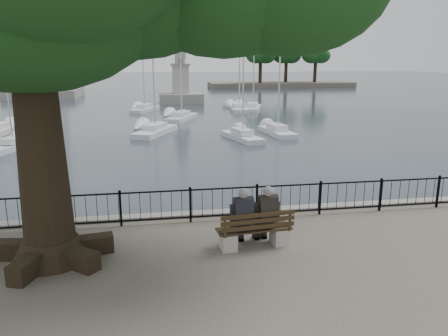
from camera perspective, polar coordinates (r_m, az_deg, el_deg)
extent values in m
cube|color=gray|center=(13.80, -0.34, -7.99)|extent=(200.00, 0.40, 1.20)
plane|color=#1F2931|center=(112.80, -8.58, 10.92)|extent=(260.00, 260.00, 0.00)
cube|color=black|center=(12.84, 0.00, -2.69)|extent=(22.00, 0.04, 0.04)
cube|color=black|center=(13.10, 0.00, -6.16)|extent=(22.00, 0.04, 0.04)
cube|color=gray|center=(11.13, 0.54, -9.54)|extent=(0.42, 0.52, 0.44)
cube|color=gray|center=(11.56, 7.24, -8.74)|extent=(0.42, 0.52, 0.44)
cube|color=black|center=(11.23, 3.98, -7.93)|extent=(1.96, 0.73, 0.04)
cube|color=black|center=(10.86, 4.51, -6.90)|extent=(1.91, 0.24, 0.43)
cube|color=black|center=(11.09, 2.37, -7.47)|extent=(0.41, 0.36, 0.26)
cube|color=black|center=(10.84, 2.58, -5.70)|extent=(0.49, 0.30, 0.64)
sphere|color=tan|center=(10.74, 2.53, -3.38)|extent=(0.25, 0.25, 0.25)
ellipsoid|color=gray|center=(10.71, 2.58, -3.23)|extent=(0.26, 0.26, 0.22)
cube|color=black|center=(11.50, 1.88, -8.64)|extent=(0.39, 0.50, 0.48)
cube|color=black|center=(11.29, 5.51, -7.13)|extent=(0.41, 0.36, 0.26)
cube|color=black|center=(11.05, 5.77, -5.38)|extent=(0.49, 0.30, 0.64)
sphere|color=tan|center=(10.95, 5.75, -3.10)|extent=(0.25, 0.25, 0.25)
ellipsoid|color=gray|center=(10.91, 5.81, -2.95)|extent=(0.26, 0.26, 0.22)
cube|color=black|center=(11.70, 4.93, -8.29)|extent=(0.39, 0.50, 0.48)
cone|color=black|center=(11.41, -21.61, -9.66)|extent=(1.89, 1.89, 0.56)
cone|color=black|center=(10.62, -23.08, 5.67)|extent=(1.22, 1.22, 6.66)
cube|color=gray|center=(73.57, -22.27, 8.99)|extent=(10.20, 10.20, 1.40)
cone|color=gray|center=(73.79, -23.21, 18.78)|extent=(6.53, 6.53, 24.47)
cube|color=gray|center=(59.99, -5.65, 9.05)|extent=(5.66, 5.66, 1.40)
cube|color=gray|center=(59.83, -5.71, 11.32)|extent=(2.07, 2.45, 3.77)
cube|color=gray|center=(59.78, -5.76, 13.27)|extent=(2.45, 2.82, 0.30)
cube|color=gray|center=(60.06, -5.79, 14.05)|extent=(1.23, 2.07, 1.32)
cube|color=gray|center=(59.12, -5.75, 14.69)|extent=(1.41, 0.94, 1.51)
sphere|color=gray|center=(58.77, -5.75, 15.71)|extent=(1.60, 1.60, 1.60)
cube|color=silver|center=(31.67, -25.64, 2.46)|extent=(2.79, 4.79, 0.51)
cube|color=silver|center=(31.59, -25.73, 3.35)|extent=(1.53, 2.09, 0.39)
cylinder|color=silver|center=(30.97, -26.56, 9.76)|extent=(0.10, 0.10, 7.54)
cube|color=silver|center=(34.65, -8.93, 4.55)|extent=(3.72, 5.74, 0.62)
cube|color=silver|center=(34.57, -8.96, 5.37)|extent=(1.98, 2.55, 0.47)
cylinder|color=silver|center=(33.89, -9.32, 14.72)|extent=(0.12, 0.12, 11.63)
cube|color=silver|center=(31.92, 2.35, 3.91)|extent=(2.47, 5.02, 0.54)
cube|color=silver|center=(31.83, 2.36, 4.80)|extent=(1.43, 2.15, 0.40)
cylinder|color=silver|center=(31.18, 2.55, 12.55)|extent=(0.11, 0.11, 9.00)
cube|color=silver|center=(34.32, 6.91, 4.53)|extent=(1.88, 5.13, 0.56)
cube|color=silver|center=(34.24, 6.93, 5.36)|extent=(1.22, 2.13, 0.42)
cylinder|color=silver|center=(33.61, 7.27, 12.04)|extent=(0.11, 0.11, 8.40)
cube|color=silver|center=(42.71, -5.55, 6.41)|extent=(3.58, 5.68, 0.61)
cube|color=silver|center=(42.64, -5.56, 7.08)|extent=(1.92, 2.51, 0.46)
cylinder|color=silver|center=(42.04, -5.70, 14.10)|extent=(0.12, 0.12, 10.83)
cube|color=silver|center=(51.12, 3.74, 7.68)|extent=(3.26, 5.81, 0.62)
cube|color=silver|center=(51.07, 3.75, 8.24)|extent=(1.81, 2.53, 0.47)
cylinder|color=silver|center=(50.52, 3.93, 13.97)|extent=(0.12, 0.12, 10.60)
cube|color=silver|center=(50.57, -10.28, 7.42)|extent=(3.40, 5.36, 0.58)
cube|color=silver|center=(50.51, -10.31, 7.98)|extent=(1.82, 2.37, 0.43)
cylinder|color=silver|center=(49.98, -10.62, 14.85)|extent=(0.12, 0.12, 12.49)
cube|color=silver|center=(50.17, 1.92, 7.58)|extent=(2.27, 6.24, 0.68)
cube|color=silver|center=(50.11, 1.93, 8.15)|extent=(1.47, 2.59, 0.51)
cylinder|color=silver|center=(49.53, 2.05, 13.89)|extent=(0.14, 0.14, 10.42)
cube|color=#504940|center=(93.76, 7.43, 10.68)|extent=(30.00, 8.00, 1.20)
cylinder|color=black|center=(90.40, 4.75, 12.22)|extent=(0.70, 0.70, 4.00)
ellipsoid|color=#163C19|center=(90.37, 4.80, 14.75)|extent=(5.20, 5.20, 4.16)
cylinder|color=black|center=(93.95, 8.08, 12.20)|extent=(0.70, 0.70, 4.00)
ellipsoid|color=#163C19|center=(93.93, 8.16, 14.63)|extent=(5.20, 5.20, 4.16)
cylinder|color=black|center=(94.98, 11.80, 12.06)|extent=(0.70, 0.70, 4.00)
ellipsoid|color=#163C19|center=(94.95, 11.92, 14.47)|extent=(5.20, 5.20, 4.16)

